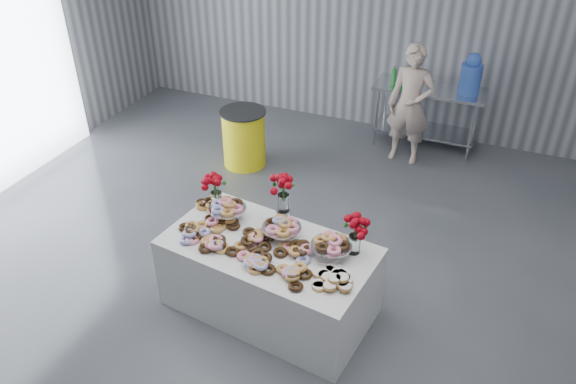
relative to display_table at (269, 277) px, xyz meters
name	(u,v)px	position (x,y,z in m)	size (l,w,h in m)	color
ground	(251,322)	(-0.08, -0.26, -0.38)	(9.00, 9.00, 0.00)	#3B3E43
room_walls	(207,39)	(-0.35, -0.19, 2.26)	(8.04, 9.04, 4.02)	gray
display_table	(269,277)	(0.00, 0.00, 0.00)	(1.90, 1.00, 0.75)	white
prep_table	(428,106)	(0.71, 3.84, 0.24)	(1.50, 0.60, 0.90)	silver
donut_mounds	(266,245)	(0.00, -0.05, 0.42)	(1.80, 0.80, 0.09)	#BF8646
cake_stand_left	(227,207)	(-0.53, 0.22, 0.52)	(0.36, 0.36, 0.17)	silver
cake_stand_mid	(282,226)	(0.07, 0.14, 0.52)	(0.36, 0.36, 0.17)	silver
cake_stand_right	(331,243)	(0.57, 0.08, 0.52)	(0.36, 0.36, 0.17)	silver
danish_pile	(336,279)	(0.72, -0.25, 0.43)	(0.48, 0.48, 0.11)	white
bouquet_left	(215,182)	(-0.71, 0.35, 0.67)	(0.26, 0.26, 0.42)	white
bouquet_right	(356,225)	(0.73, 0.20, 0.67)	(0.26, 0.26, 0.42)	white
bouquet_center	(283,190)	(0.00, 0.35, 0.75)	(0.26, 0.26, 0.57)	silver
water_jug	(471,75)	(1.21, 3.84, 0.77)	(0.28, 0.28, 0.55)	#4575ED
drink_bottles	(407,77)	(0.39, 3.74, 0.66)	(0.54, 0.08, 0.27)	#268C33
person	(410,105)	(0.55, 3.36, 0.44)	(0.60, 0.39, 1.63)	#CC8C93
trash_barrel	(244,138)	(-1.44, 2.38, 0.02)	(0.62, 0.62, 0.79)	yellow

